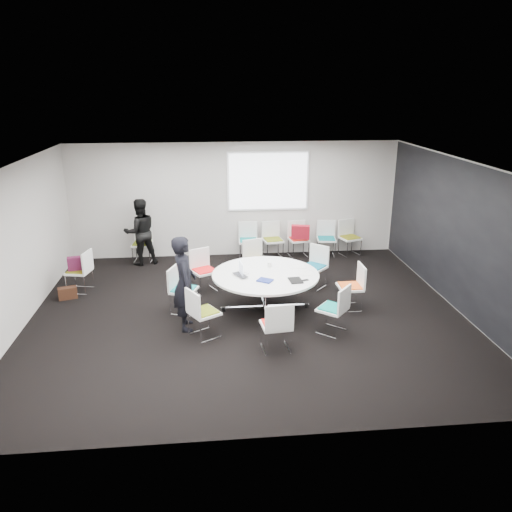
{
  "coord_description": "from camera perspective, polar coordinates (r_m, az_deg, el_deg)",
  "views": [
    {
      "loc": [
        -0.68,
        -8.5,
        4.08
      ],
      "look_at": [
        0.2,
        0.4,
        1.0
      ],
      "focal_mm": 35.0,
      "sensor_mm": 36.0,
      "label": 1
    }
  ],
  "objects": [
    {
      "name": "person_main",
      "position": [
        8.68,
        -8.18,
        -3.09
      ],
      "size": [
        0.47,
        0.66,
        1.69
      ],
      "primitive_type": "imported",
      "rotation": [
        0.0,
        0.0,
        1.68
      ],
      "color": "black",
      "rests_on": "ground"
    },
    {
      "name": "chair_back_b",
      "position": [
        12.37,
        1.93,
        1.08
      ],
      "size": [
        0.53,
        0.52,
        0.88
      ],
      "rotation": [
        0.0,
        0.0,
        3.31
      ],
      "color": "silver",
      "rests_on": "ground"
    },
    {
      "name": "chair_back_d",
      "position": [
        12.57,
        8.01,
        1.19
      ],
      "size": [
        0.52,
        0.5,
        0.88
      ],
      "rotation": [
        0.0,
        0.0,
        3.01
      ],
      "color": "silver",
      "rests_on": "ground"
    },
    {
      "name": "phone",
      "position": [
        9.06,
        5.61,
        -2.77
      ],
      "size": [
        0.16,
        0.12,
        0.01
      ],
      "primitive_type": "cube",
      "rotation": [
        0.0,
        0.0,
        0.38
      ],
      "color": "black",
      "rests_on": "conference_table"
    },
    {
      "name": "chair_ring_h",
      "position": [
        8.75,
        8.75,
        -7.01
      ],
      "size": [
        0.64,
        0.64,
        0.88
      ],
      "rotation": [
        0.0,
        0.0,
        7.15
      ],
      "color": "silver",
      "rests_on": "ground"
    },
    {
      "name": "red_jacket",
      "position": [
        12.13,
        5.11,
        2.75
      ],
      "size": [
        0.46,
        0.25,
        0.36
      ],
      "primitive_type": "cube",
      "rotation": [
        0.17,
        0.0,
        -0.23
      ],
      "color": "#A41423",
      "rests_on": "chair_back_c"
    },
    {
      "name": "chair_ring_e",
      "position": [
        9.5,
        -8.28,
        -4.8
      ],
      "size": [
        0.58,
        0.59,
        0.88
      ],
      "rotation": [
        0.0,
        0.0,
        4.36
      ],
      "color": "silver",
      "rests_on": "ground"
    },
    {
      "name": "chair_back_a",
      "position": [
        12.31,
        -0.9,
        0.99
      ],
      "size": [
        0.48,
        0.47,
        0.88
      ],
      "rotation": [
        0.0,
        0.0,
        3.09
      ],
      "color": "silver",
      "rests_on": "ground"
    },
    {
      "name": "chair_spare_left",
      "position": [
        10.94,
        -19.42,
        -2.48
      ],
      "size": [
        0.54,
        0.55,
        0.88
      ],
      "rotation": [
        0.0,
        0.0,
        1.36
      ],
      "color": "silver",
      "rests_on": "ground"
    },
    {
      "name": "maroon_bag",
      "position": [
        10.83,
        -19.69,
        -0.78
      ],
      "size": [
        0.42,
        0.22,
        0.28
      ],
      "primitive_type": "cube",
      "rotation": [
        0.0,
        0.0,
        0.22
      ],
      "color": "#561636",
      "rests_on": "chair_spare_left"
    },
    {
      "name": "chair_ring_d",
      "position": [
        10.39,
        -5.93,
        -2.58
      ],
      "size": [
        0.62,
        0.61,
        0.88
      ],
      "rotation": [
        0.0,
        0.0,
        3.62
      ],
      "color": "silver",
      "rests_on": "ground"
    },
    {
      "name": "chair_ring_c",
      "position": [
        10.93,
        -0.03,
        -1.37
      ],
      "size": [
        0.57,
        0.56,
        0.88
      ],
      "rotation": [
        0.0,
        0.0,
        3.43
      ],
      "color": "silver",
      "rests_on": "ground"
    },
    {
      "name": "notebook_black",
      "position": [
        9.02,
        4.54,
        -2.79
      ],
      "size": [
        0.25,
        0.32,
        0.02
      ],
      "primitive_type": "cube",
      "rotation": [
        0.0,
        0.0,
        0.09
      ],
      "color": "black",
      "rests_on": "conference_table"
    },
    {
      "name": "room_shell",
      "position": [
        8.94,
        -0.42,
        1.57
      ],
      "size": [
        8.08,
        7.08,
        2.88
      ],
      "color": "black",
      "rests_on": "ground"
    },
    {
      "name": "brown_bag",
      "position": [
        10.72,
        -20.72,
        -3.98
      ],
      "size": [
        0.39,
        0.26,
        0.24
      ],
      "primitive_type": "cube",
      "rotation": [
        0.0,
        0.0,
        0.31
      ],
      "color": "#341B10",
      "rests_on": "ground"
    },
    {
      "name": "chair_person_back",
      "position": [
        12.37,
        -12.82,
        0.61
      ],
      "size": [
        0.5,
        0.49,
        0.88
      ],
      "rotation": [
        0.0,
        0.0,
        3.05
      ],
      "color": "silver",
      "rests_on": "ground"
    },
    {
      "name": "chair_ring_g",
      "position": [
        8.1,
        2.32,
        -9.0
      ],
      "size": [
        0.51,
        0.5,
        0.88
      ],
      "rotation": [
        0.0,
        0.0,
        6.39
      ],
      "color": "silver",
      "rests_on": "ground"
    },
    {
      "name": "chair_back_c",
      "position": [
        12.46,
        4.85,
        1.16
      ],
      "size": [
        0.52,
        0.51,
        0.88
      ],
      "rotation": [
        0.0,
        0.0,
        3.29
      ],
      "color": "silver",
      "rests_on": "ground"
    },
    {
      "name": "projection_screen",
      "position": [
        12.25,
        1.4,
        8.51
      ],
      "size": [
        1.9,
        0.03,
        1.35
      ],
      "primitive_type": "cube",
      "color": "white",
      "rests_on": "room_shell"
    },
    {
      "name": "laptop",
      "position": [
        9.24,
        -1.53,
        -2.17
      ],
      "size": [
        0.37,
        0.42,
        0.03
      ],
      "primitive_type": "imported",
      "rotation": [
        0.0,
        0.0,
        2.07
      ],
      "color": "#333338",
      "rests_on": "conference_table"
    },
    {
      "name": "chair_ring_b",
      "position": [
        10.63,
        6.65,
        -2.1
      ],
      "size": [
        0.64,
        0.64,
        0.88
      ],
      "rotation": [
        0.0,
        0.0,
        2.39
      ],
      "color": "silver",
      "rests_on": "ground"
    },
    {
      "name": "person_back",
      "position": [
        12.07,
        -13.09,
        2.7
      ],
      "size": [
        0.93,
        0.82,
        1.59
      ],
      "primitive_type": "imported",
      "rotation": [
        0.0,
        0.0,
        3.47
      ],
      "color": "black",
      "rests_on": "ground"
    },
    {
      "name": "tablet_folio",
      "position": [
        8.98,
        1.03,
        -2.8
      ],
      "size": [
        0.33,
        0.31,
        0.03
      ],
      "primitive_type": "cube",
      "rotation": [
        0.0,
        0.0,
        -0.58
      ],
      "color": "navy",
      "rests_on": "conference_table"
    },
    {
      "name": "chair_back_e",
      "position": [
        12.76,
        10.63,
        1.32
      ],
      "size": [
        0.58,
        0.57,
        0.88
      ],
      "rotation": [
        0.0,
        0.0,
        3.46
      ],
      "color": "silver",
      "rests_on": "ground"
    },
    {
      "name": "chair_ring_a",
      "position": [
        9.71,
        10.71,
        -4.41
      ],
      "size": [
        0.45,
        0.46,
        0.88
      ],
      "rotation": [
        0.0,
        0.0,
        1.58
      ],
      "color": "silver",
      "rests_on": "ground"
    },
    {
      "name": "cup",
      "position": [
        9.68,
        1.56,
        -0.97
      ],
      "size": [
        0.08,
        0.08,
        0.09
      ],
      "primitive_type": "cylinder",
      "color": "white",
      "rests_on": "conference_table"
    },
    {
      "name": "laptop_lid",
      "position": [
        9.24,
        -1.73,
        -1.4
      ],
      "size": [
        0.06,
        0.3,
        0.22
      ],
      "primitive_type": "cube",
      "rotation": [
        0.0,
        0.0,
        1.71
      ],
      "color": "silver",
      "rests_on": "conference_table"
    },
    {
      "name": "papers_right",
      "position": [
        9.71,
        4.72,
        -1.22
      ],
      "size": [
        0.32,
        0.24,
        0.0
      ],
      "primitive_type": "cube",
      "rotation": [
        0.0,
        0.0,
        0.09
      ],
      "color": "white",
      "rests_on": "conference_table"
    },
    {
      "name": "papers_front",
      "position": [
        9.37,
        5.62,
        -2.02
      ],
      "size": [
        0.3,
        0.21,
        0.0
      ],
      "primitive_type": "cube",
      "rotation": [
        0.0,
        0.0,
        -0.0
      ],
      "color": "silver",
      "rests_on": "conference_table"
    },
    {
      "name": "conference_table",
      "position": [
        9.42,
        1.08,
        -3.25
      ],
      "size": [
        2.01,
        2.01,
        0.73
      ],
      "color": "silver",
      "rests_on": "ground"
    },
    {
      "name": "chair_ring_f",
      "position": [
        8.56,
        -5.99,
        -7.48
      ],
      "size": [
        0.62,
        0.63,
        0.88
      ],
      "rotation": [
        0.0,
        0.0,
        5.25
      ],
      "color": "silver",
      "rests_on": "ground"
    }
  ]
}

